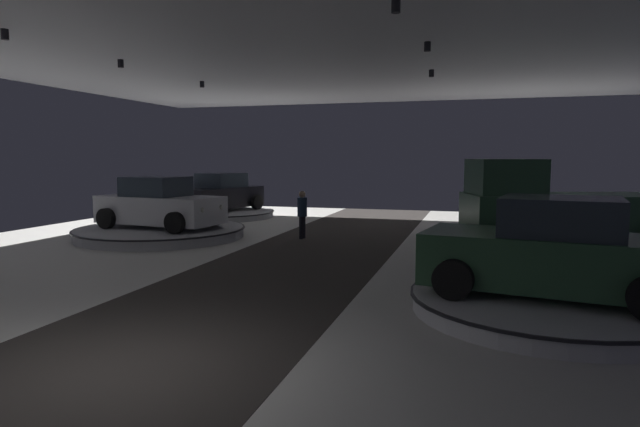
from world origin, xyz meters
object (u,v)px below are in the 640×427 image
at_px(display_platform_mid_right, 547,303).
at_px(display_car_deep_left, 220,194).
at_px(display_car_mid_right, 552,252).
at_px(display_platform_far_right, 564,249).
at_px(display_platform_far_left, 161,232).
at_px(pickup_truck_far_right, 554,209).
at_px(display_platform_deep_left, 220,214).
at_px(visitor_walking_near, 302,212).
at_px(display_car_far_left, 159,205).

bearing_deg(display_platform_mid_right, display_car_deep_left, 135.65).
bearing_deg(display_platform_mid_right, display_car_mid_right, -9.36).
distance_m(display_platform_far_right, display_platform_far_left, 12.55).
relative_size(display_car_mid_right, pickup_truck_far_right, 0.78).
xyz_separation_m(display_platform_deep_left, visitor_walking_near, (5.62, -5.13, 0.75)).
xyz_separation_m(display_car_mid_right, display_platform_far_left, (-11.45, 5.85, -0.89)).
relative_size(display_car_deep_left, visitor_walking_near, 2.85).
distance_m(display_platform_mid_right, display_platform_far_right, 6.11).
distance_m(display_platform_deep_left, display_car_far_left, 6.35).
relative_size(display_car_deep_left, display_platform_far_left, 0.81).
distance_m(display_car_deep_left, display_car_mid_right, 17.33).
bearing_deg(display_car_deep_left, visitor_walking_near, -42.57).
xyz_separation_m(display_platform_mid_right, display_car_mid_right, (0.03, -0.01, 0.91)).
relative_size(display_car_mid_right, display_car_far_left, 1.01).
bearing_deg(display_platform_far_left, display_car_far_left, 171.76).
xyz_separation_m(display_platform_mid_right, pickup_truck_far_right, (0.81, 5.92, 1.11)).
bearing_deg(display_car_deep_left, display_platform_far_left, -81.38).
height_order(display_platform_far_right, display_platform_far_left, display_platform_far_right).
height_order(display_platform_far_right, pickup_truck_far_right, pickup_truck_far_right).
distance_m(display_platform_far_right, visitor_walking_near, 7.97).
xyz_separation_m(display_platform_deep_left, display_car_far_left, (0.92, -6.21, 0.95)).
bearing_deg(display_platform_mid_right, pickup_truck_far_right, 82.18).
distance_m(display_platform_deep_left, display_platform_far_left, 6.29).
bearing_deg(display_platform_far_left, display_platform_mid_right, -27.10).
bearing_deg(pickup_truck_far_right, display_platform_far_right, 15.70).
relative_size(display_platform_far_right, visitor_walking_near, 3.57).
distance_m(display_platform_far_left, display_car_far_left, 0.92).
xyz_separation_m(display_platform_deep_left, display_platform_far_left, (0.96, -6.22, 0.03)).
xyz_separation_m(display_car_far_left, visitor_walking_near, (4.70, 1.09, -0.20)).
height_order(display_platform_mid_right, display_platform_far_right, display_platform_far_right).
bearing_deg(display_platform_far_right, visitor_walking_near, 173.26).
bearing_deg(display_car_deep_left, display_car_far_left, -81.65).
height_order(display_platform_mid_right, visitor_walking_near, visitor_walking_near).
relative_size(display_platform_mid_right, display_platform_far_right, 0.83).
bearing_deg(display_car_far_left, display_platform_deep_left, 98.46).
bearing_deg(pickup_truck_far_right, display_car_deep_left, 154.91).
distance_m(display_car_deep_left, pickup_truck_far_right, 14.56).
relative_size(display_platform_deep_left, display_car_deep_left, 1.08).
bearing_deg(display_car_deep_left, display_car_mid_right, -44.30).
relative_size(display_platform_mid_right, visitor_walking_near, 2.96).
distance_m(display_car_mid_right, pickup_truck_far_right, 5.98).
bearing_deg(display_platform_far_right, display_platform_far_left, -179.25).
bearing_deg(visitor_walking_near, display_car_mid_right, -45.65).
height_order(pickup_truck_far_right, display_platform_far_left, pickup_truck_far_right).
relative_size(display_platform_deep_left, visitor_walking_near, 3.08).
relative_size(display_car_deep_left, display_platform_far_right, 0.80).
height_order(display_platform_deep_left, pickup_truck_far_right, pickup_truck_far_right).
bearing_deg(display_platform_far_right, display_platform_deep_left, 155.84).
height_order(display_platform_deep_left, display_car_far_left, display_car_far_left).
bearing_deg(display_car_mid_right, display_platform_mid_right, 170.64).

